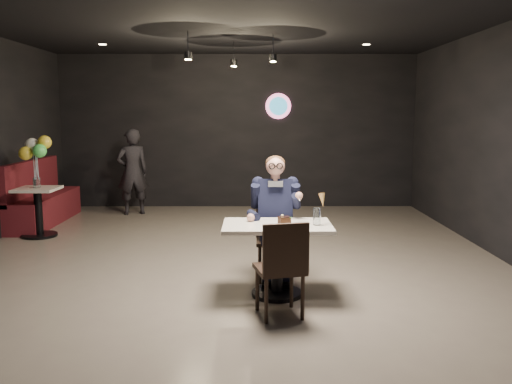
{
  "coord_description": "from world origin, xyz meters",
  "views": [
    {
      "loc": [
        0.32,
        -6.28,
        1.87
      ],
      "look_at": [
        0.34,
        -0.29,
        0.99
      ],
      "focal_mm": 38.0,
      "sensor_mm": 36.0,
      "label": 1
    }
  ],
  "objects_px": {
    "side_table": "(39,212)",
    "balloon_vase": "(37,183)",
    "main_table": "(277,260)",
    "seated_man": "(275,217)",
    "sundae_glass": "(317,216)",
    "chair_near": "(280,267)",
    "passerby": "(132,172)",
    "chair_far": "(275,239)",
    "booth_bench": "(43,192)"
  },
  "relations": [
    {
      "from": "booth_bench",
      "to": "balloon_vase",
      "type": "bearing_deg",
      "value": -73.3
    },
    {
      "from": "sundae_glass",
      "to": "side_table",
      "type": "xyz_separation_m",
      "value": [
        -3.9,
        2.75,
        -0.46
      ]
    },
    {
      "from": "chair_near",
      "to": "passerby",
      "type": "bearing_deg",
      "value": 102.59
    },
    {
      "from": "seated_man",
      "to": "side_table",
      "type": "bearing_deg",
      "value": 148.44
    },
    {
      "from": "chair_far",
      "to": "balloon_vase",
      "type": "height_order",
      "value": "chair_far"
    },
    {
      "from": "passerby",
      "to": "side_table",
      "type": "bearing_deg",
      "value": 39.24
    },
    {
      "from": "chair_near",
      "to": "sundae_glass",
      "type": "distance_m",
      "value": 0.75
    },
    {
      "from": "main_table",
      "to": "seated_man",
      "type": "xyz_separation_m",
      "value": [
        0.0,
        0.55,
        0.34
      ]
    },
    {
      "from": "sundae_glass",
      "to": "side_table",
      "type": "relative_size",
      "value": 0.23
    },
    {
      "from": "seated_man",
      "to": "sundae_glass",
      "type": "relative_size",
      "value": 8.29
    },
    {
      "from": "main_table",
      "to": "seated_man",
      "type": "distance_m",
      "value": 0.65
    },
    {
      "from": "sundae_glass",
      "to": "seated_man",
      "type": "bearing_deg",
      "value": 123.5
    },
    {
      "from": "main_table",
      "to": "chair_near",
      "type": "bearing_deg",
      "value": -90.0
    },
    {
      "from": "side_table",
      "to": "passerby",
      "type": "xyz_separation_m",
      "value": [
        1.03,
        1.86,
        0.42
      ]
    },
    {
      "from": "booth_bench",
      "to": "passerby",
      "type": "xyz_separation_m",
      "value": [
        1.33,
        0.86,
        0.25
      ]
    },
    {
      "from": "passerby",
      "to": "balloon_vase",
      "type": "bearing_deg",
      "value": 39.24
    },
    {
      "from": "chair_far",
      "to": "chair_near",
      "type": "xyz_separation_m",
      "value": [
        0.0,
        -1.1,
        0.0
      ]
    },
    {
      "from": "seated_man",
      "to": "side_table",
      "type": "height_order",
      "value": "seated_man"
    },
    {
      "from": "passerby",
      "to": "sundae_glass",
      "type": "bearing_deg",
      "value": 100.14
    },
    {
      "from": "chair_far",
      "to": "seated_man",
      "type": "bearing_deg",
      "value": 0.0
    },
    {
      "from": "seated_man",
      "to": "side_table",
      "type": "relative_size",
      "value": 1.93
    },
    {
      "from": "chair_near",
      "to": "booth_bench",
      "type": "xyz_separation_m",
      "value": [
        -3.81,
        4.26,
        0.08
      ]
    },
    {
      "from": "sundae_glass",
      "to": "booth_bench",
      "type": "height_order",
      "value": "booth_bench"
    },
    {
      "from": "side_table",
      "to": "balloon_vase",
      "type": "relative_size",
      "value": 4.74
    },
    {
      "from": "booth_bench",
      "to": "seated_man",
      "type": "bearing_deg",
      "value": -39.64
    },
    {
      "from": "chair_near",
      "to": "balloon_vase",
      "type": "xyz_separation_m",
      "value": [
        -3.51,
        3.26,
        0.37
      ]
    },
    {
      "from": "main_table",
      "to": "booth_bench",
      "type": "distance_m",
      "value": 5.31
    },
    {
      "from": "balloon_vase",
      "to": "sundae_glass",
      "type": "bearing_deg",
      "value": -35.18
    },
    {
      "from": "sundae_glass",
      "to": "passerby",
      "type": "bearing_deg",
      "value": 121.96
    },
    {
      "from": "chair_near",
      "to": "passerby",
      "type": "distance_m",
      "value": 5.69
    },
    {
      "from": "main_table",
      "to": "passerby",
      "type": "distance_m",
      "value": 5.21
    },
    {
      "from": "chair_near",
      "to": "seated_man",
      "type": "relative_size",
      "value": 0.64
    },
    {
      "from": "booth_bench",
      "to": "sundae_glass",
      "type": "bearing_deg",
      "value": -41.75
    },
    {
      "from": "chair_far",
      "to": "booth_bench",
      "type": "relative_size",
      "value": 0.43
    },
    {
      "from": "side_table",
      "to": "chair_near",
      "type": "bearing_deg",
      "value": -42.9
    },
    {
      "from": "booth_bench",
      "to": "side_table",
      "type": "distance_m",
      "value": 1.06
    },
    {
      "from": "main_table",
      "to": "sundae_glass",
      "type": "distance_m",
      "value": 0.61
    },
    {
      "from": "main_table",
      "to": "seated_man",
      "type": "height_order",
      "value": "seated_man"
    },
    {
      "from": "seated_man",
      "to": "booth_bench",
      "type": "height_order",
      "value": "seated_man"
    },
    {
      "from": "main_table",
      "to": "passerby",
      "type": "relative_size",
      "value": 0.7
    },
    {
      "from": "side_table",
      "to": "passerby",
      "type": "bearing_deg",
      "value": 61.06
    },
    {
      "from": "sundae_glass",
      "to": "passerby",
      "type": "xyz_separation_m",
      "value": [
        -2.88,
        4.61,
        -0.05
      ]
    },
    {
      "from": "main_table",
      "to": "passerby",
      "type": "bearing_deg",
      "value": 118.54
    },
    {
      "from": "booth_bench",
      "to": "side_table",
      "type": "bearing_deg",
      "value": -73.3
    },
    {
      "from": "chair_near",
      "to": "seated_man",
      "type": "bearing_deg",
      "value": 76.73
    },
    {
      "from": "seated_man",
      "to": "sundae_glass",
      "type": "distance_m",
      "value": 0.73
    },
    {
      "from": "seated_man",
      "to": "sundae_glass",
      "type": "bearing_deg",
      "value": -56.5
    },
    {
      "from": "chair_near",
      "to": "booth_bench",
      "type": "bearing_deg",
      "value": 118.52
    },
    {
      "from": "balloon_vase",
      "to": "chair_near",
      "type": "bearing_deg",
      "value": -42.9
    },
    {
      "from": "chair_near",
      "to": "booth_bench",
      "type": "distance_m",
      "value": 5.71
    }
  ]
}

